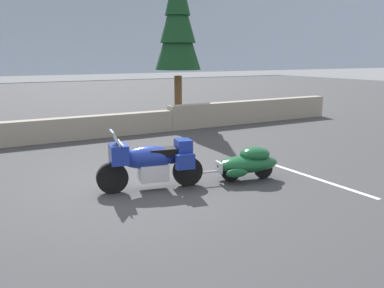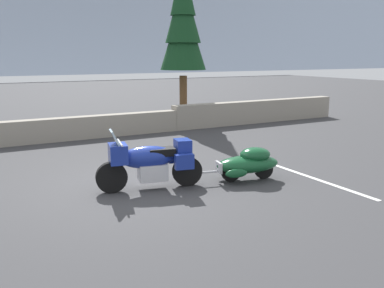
% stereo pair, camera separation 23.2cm
% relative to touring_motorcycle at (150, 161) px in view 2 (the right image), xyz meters
% --- Properties ---
extents(ground_plane, '(80.00, 80.00, 0.00)m').
position_rel_touring_motorcycle_xyz_m(ground_plane, '(-0.26, 0.38, -0.62)').
color(ground_plane, '#38383A').
extents(stone_guard_wall, '(24.00, 0.48, 0.94)m').
position_rel_touring_motorcycle_xyz_m(stone_guard_wall, '(0.18, 6.34, -0.19)').
color(stone_guard_wall, gray).
rests_on(stone_guard_wall, ground).
extents(touring_motorcycle, '(2.29, 1.03, 1.33)m').
position_rel_touring_motorcycle_xyz_m(touring_motorcycle, '(0.00, 0.00, 0.00)').
color(touring_motorcycle, black).
rests_on(touring_motorcycle, ground).
extents(car_shaped_trailer, '(2.23, 1.01, 0.76)m').
position_rel_touring_motorcycle_xyz_m(car_shaped_trailer, '(2.24, -0.47, -0.21)').
color(car_shaped_trailer, black).
rests_on(car_shaped_trailer, ground).
extents(pine_tree_tall, '(1.97, 1.97, 6.81)m').
position_rel_touring_motorcycle_xyz_m(pine_tree_tall, '(5.19, 8.33, 3.65)').
color(pine_tree_tall, brown).
rests_on(pine_tree_tall, ground).
extents(parking_stripe_marker, '(0.12, 3.60, 0.01)m').
position_rel_touring_motorcycle_xyz_m(parking_stripe_marker, '(3.68, -1.12, -0.62)').
color(parking_stripe_marker, silver).
rests_on(parking_stripe_marker, ground).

